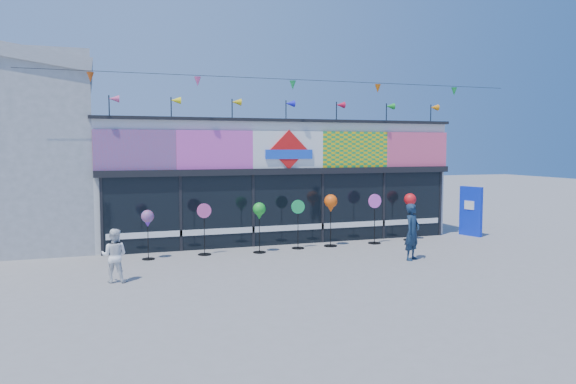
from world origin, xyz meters
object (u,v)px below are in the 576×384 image
spinner_5 (375,217)px  blue_sign (471,211)px  spinner_1 (204,228)px  spinner_6 (410,203)px  spinner_2 (259,213)px  adult_man (412,232)px  spinner_3 (298,223)px  spinner_4 (331,205)px  child (114,256)px  spinner_0 (148,220)px

spinner_5 → blue_sign: bearing=4.5°
spinner_1 → spinner_6: bearing=2.1°
spinner_2 → adult_man: 4.52m
spinner_3 → spinner_4: 1.25m
spinner_2 → child: 4.94m
spinner_6 → child: 10.21m
spinner_2 → spinner_5: spinner_5 is taller
blue_sign → spinner_3: size_ratio=1.15×
spinner_4 → spinner_5: spinner_4 is taller
spinner_3 → blue_sign: bearing=2.9°
spinner_1 → spinner_6: (7.12, 0.27, 0.48)m
spinner_0 → spinner_2: size_ratio=0.93×
spinner_3 → adult_man: adult_man is taller
blue_sign → spinner_1: 9.72m
spinner_6 → adult_man: size_ratio=1.01×
spinner_5 → child: size_ratio=1.29×
spinner_4 → blue_sign: bearing=3.1°
spinner_0 → blue_sign: bearing=2.7°
spinner_2 → spinner_3: (1.34, 0.27, -0.41)m
spinner_2 → spinner_3: 1.43m
spinner_2 → spinner_0: bearing=178.7°
spinner_6 → adult_man: spinner_6 is taller
spinner_0 → child: bearing=-112.1°
blue_sign → adult_man: blue_sign is taller
adult_man → child: 8.04m
spinner_3 → child: bearing=-154.5°
blue_sign → adult_man: bearing=-161.8°
spinner_3 → child: 6.23m
spinner_4 → spinner_5: bearing=-0.4°
blue_sign → adult_man: 5.30m
spinner_3 → spinner_4: spinner_4 is taller
spinner_2 → spinner_6: (5.49, 0.48, 0.07)m
spinner_3 → spinner_1: bearing=-178.9°
spinner_3 → spinner_6: spinner_6 is taller
spinner_5 → spinner_6: bearing=7.5°
spinner_1 → spinner_4: (4.10, 0.09, 0.53)m
child → spinner_2: bearing=-132.3°
spinner_5 → adult_man: (-0.28, -2.75, -0.07)m
blue_sign → spinner_2: blue_sign is taller
spinner_3 → child: (-5.62, -2.68, -0.18)m
blue_sign → spinner_2: bearing=167.1°
spinner_1 → spinner_3: 2.97m
spinner_4 → adult_man: 3.10m
spinner_0 → spinner_2: 3.27m
spinner_3 → spinner_5: (2.70, 0.02, 0.06)m
blue_sign → spinner_6: (-2.59, -0.13, 0.40)m
spinner_3 → spinner_5: 2.70m
spinner_6 → child: spinner_6 is taller
spinner_0 → spinner_5: size_ratio=0.86×
spinner_0 → spinner_6: 8.77m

